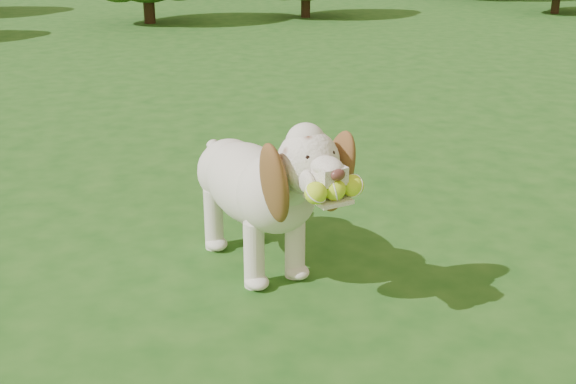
{
  "coord_description": "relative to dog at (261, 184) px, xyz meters",
  "views": [
    {
      "loc": [
        -0.62,
        -3.64,
        1.6
      ],
      "look_at": [
        -0.34,
        -0.77,
        0.49
      ],
      "focal_mm": 45.0,
      "sensor_mm": 36.0,
      "label": 1
    }
  ],
  "objects": [
    {
      "name": "ground",
      "position": [
        0.44,
        0.54,
        -0.44
      ],
      "size": [
        80.0,
        80.0,
        0.0
      ],
      "primitive_type": "plane",
      "color": "#1A4A15",
      "rests_on": "ground"
    },
    {
      "name": "dog",
      "position": [
        0.0,
        0.0,
        0.0
      ],
      "size": [
        0.76,
        1.23,
        0.83
      ],
      "rotation": [
        0.0,
        0.0,
        0.4
      ],
      "color": "silver",
      "rests_on": "ground"
    }
  ]
}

